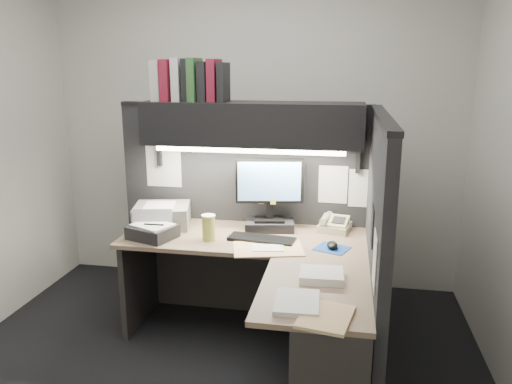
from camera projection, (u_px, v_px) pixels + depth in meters
floor at (211, 372)px, 3.17m from camera, size 3.50×3.50×0.00m
wall_back at (254, 131)px, 4.27m from camera, size 3.50×0.04×2.70m
wall_front at (62, 263)px, 1.41m from camera, size 3.50×0.04×2.70m
partition_back at (245, 211)px, 3.86m from camera, size 1.90×0.06×1.60m
partition_right at (375, 254)px, 2.98m from camera, size 0.06×1.50×1.60m
desk at (278, 315)px, 2.99m from camera, size 1.70×1.53×0.73m
overhead_shelf at (252, 124)px, 3.50m from camera, size 1.55×0.34×0.30m
task_light_tube at (248, 151)px, 3.41m from camera, size 1.32×0.04×0.04m
monitor at (270, 202)px, 3.60m from camera, size 0.49×0.27×0.53m
keyboard at (262, 239)px, 3.42m from camera, size 0.47×0.21×0.02m
mousepad at (332, 248)px, 3.27m from camera, size 0.26×0.25×0.00m
mouse at (332, 245)px, 3.27m from camera, size 0.08×0.12×0.04m
telephone at (335, 225)px, 3.62m from camera, size 0.25×0.26×0.09m
coffee_cup at (209, 228)px, 3.42m from camera, size 0.11×0.11×0.17m
printer at (162, 216)px, 3.72m from camera, size 0.46×0.42×0.16m
notebook_stack at (153, 232)px, 3.46m from camera, size 0.36×0.33×0.09m
open_folder at (268, 249)px, 3.26m from camera, size 0.51×0.39×0.01m
paper_stack_a at (321, 275)px, 2.79m from camera, size 0.25×0.22×0.05m
paper_stack_b at (297, 303)px, 2.49m from camera, size 0.23×0.29×0.03m
manila_stack at (326, 317)px, 2.36m from camera, size 0.29×0.34×0.02m
binder_row at (190, 81)px, 3.51m from camera, size 0.53×0.25×0.30m
pinned_papers at (290, 193)px, 3.38m from camera, size 1.76×1.31×0.51m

